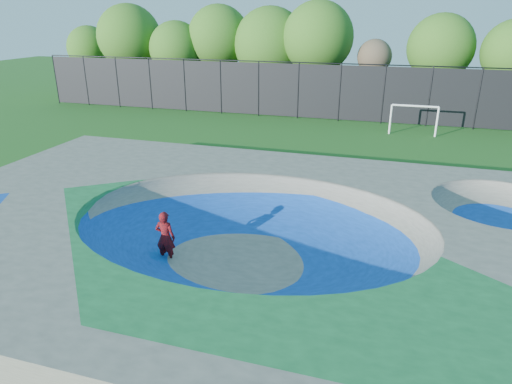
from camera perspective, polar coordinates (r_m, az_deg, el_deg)
ground at (r=14.42m, az=-0.66°, el=-8.56°), size 120.00×120.00×0.00m
skate_deck at (r=14.07m, az=-0.68°, el=-5.91°), size 22.00×14.00×1.50m
skater at (r=14.22m, az=-11.26°, el=-5.59°), size 0.64×0.43×1.70m
skateboard at (r=14.60m, az=-11.02°, el=-8.48°), size 0.80×0.33×0.05m
soccer_goal at (r=30.65m, az=19.16°, el=9.14°), size 2.91×0.12×1.92m
fence at (r=33.52m, az=10.44°, el=12.26°), size 48.09×0.09×4.04m
treeline at (r=38.19m, az=10.11°, el=17.77°), size 53.58×7.54×8.26m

